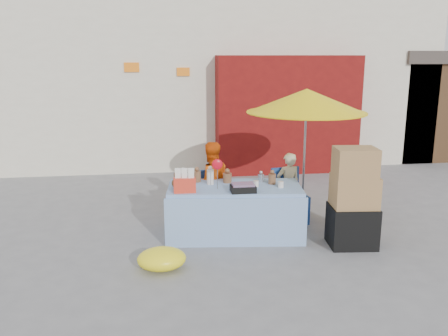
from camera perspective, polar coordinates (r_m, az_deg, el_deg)
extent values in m
plane|color=slate|center=(6.63, -1.33, -9.72)|extent=(80.00, 80.00, 0.00)
cube|color=silver|center=(13.07, -5.15, 11.84)|extent=(12.00, 5.00, 4.50)
cube|color=maroon|center=(10.74, 7.69, 6.34)|extent=(3.20, 0.60, 2.60)
cube|color=#4C331E|center=(14.12, 22.78, 6.69)|extent=(2.60, 3.00, 2.40)
cube|color=#3F3833|center=(14.05, 23.29, 12.16)|extent=(2.80, 3.20, 0.30)
cube|color=orange|center=(10.54, -11.04, 11.81)|extent=(0.32, 0.04, 0.20)
cube|color=orange|center=(10.55, -4.93, 11.47)|extent=(0.28, 0.04, 0.18)
cube|color=#859FD5|center=(6.98, 1.28, -5.16)|extent=(2.00, 1.08, 0.76)
cube|color=#859FD5|center=(6.57, 1.46, -6.61)|extent=(1.96, 0.26, 0.71)
cube|color=#859FD5|center=(7.41, 1.11, -4.25)|extent=(1.96, 0.26, 0.71)
cylinder|color=white|center=(7.00, -4.96, -1.16)|extent=(0.12, 0.12, 0.18)
cylinder|color=brown|center=(7.09, -3.28, -1.02)|extent=(0.13, 0.13, 0.16)
cylinder|color=white|center=(6.93, -1.66, -1.08)|extent=(0.11, 0.11, 0.22)
cylinder|color=brown|center=(7.04, 0.40, -1.18)|extent=(0.15, 0.15, 0.14)
cylinder|color=#B2B2B7|center=(7.10, 4.47, -1.19)|extent=(0.10, 0.10, 0.12)
cylinder|color=brown|center=(7.00, 5.80, -1.31)|extent=(0.12, 0.12, 0.15)
cylinder|color=white|center=(6.83, 3.85, -1.90)|extent=(0.09, 0.09, 0.09)
cylinder|color=white|center=(6.83, 6.85, -1.98)|extent=(0.09, 0.09, 0.09)
sphere|color=brown|center=(6.77, -5.68, -1.82)|extent=(0.15, 0.15, 0.15)
ellipsoid|color=red|center=(6.63, -0.81, 0.44)|extent=(0.16, 0.07, 0.15)
cube|color=red|center=(6.56, -4.76, -2.07)|extent=(0.32, 0.18, 0.20)
cube|color=black|center=(6.57, 2.30, -2.49)|extent=(0.37, 0.28, 0.09)
cube|color=navy|center=(7.41, -1.44, -5.31)|extent=(0.55, 0.53, 0.45)
cube|color=navy|center=(7.49, -1.94, -1.71)|extent=(0.48, 0.12, 0.40)
cube|color=navy|center=(7.65, 7.94, -4.83)|extent=(0.55, 0.53, 0.45)
cube|color=navy|center=(7.72, 7.33, -1.35)|extent=(0.48, 0.12, 0.40)
imported|color=#E0510B|center=(7.42, -1.60, -1.81)|extent=(0.71, 0.59, 1.31)
imported|color=beige|center=(7.69, 7.71, -2.19)|extent=(0.44, 0.33, 1.10)
cylinder|color=gray|center=(7.81, 9.63, 1.38)|extent=(0.04, 0.04, 2.00)
cone|color=yellow|center=(7.67, 9.90, 7.97)|extent=(1.90, 1.90, 0.38)
cylinder|color=yellow|center=(7.69, 9.84, 6.63)|extent=(1.90, 1.90, 0.02)
cube|color=black|center=(6.88, 15.15, -6.74)|extent=(0.68, 0.58, 0.57)
cube|color=#9E7147|center=(6.73, 15.41, -2.70)|extent=(0.64, 0.52, 0.44)
cube|color=#9E7147|center=(6.60, 15.53, 0.69)|extent=(0.59, 0.47, 0.39)
ellipsoid|color=yellow|center=(6.05, -7.51, -10.78)|extent=(0.69, 0.59, 0.27)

